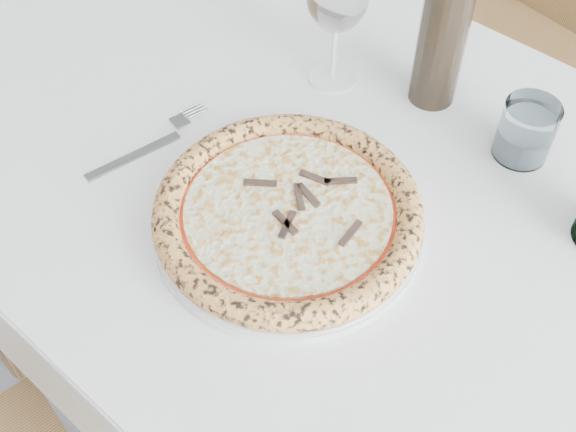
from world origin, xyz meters
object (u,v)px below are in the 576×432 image
(pizza, at_px, (288,213))
(wine_glass, at_px, (337,0))
(chair_far, at_px, (549,21))
(wine_bottle, at_px, (444,31))
(tumbler, at_px, (525,134))
(plate, at_px, (288,222))
(dining_table, at_px, (334,226))

(pizza, height_order, wine_glass, wine_glass)
(chair_far, distance_m, wine_bottle, 0.68)
(tumbler, bearing_deg, wine_glass, -172.70)
(wine_glass, bearing_deg, chair_far, 82.41)
(wine_bottle, bearing_deg, wine_glass, -156.46)
(chair_far, distance_m, wine_glass, 0.74)
(chair_far, relative_size, tumbler, 11.68)
(chair_far, xyz_separation_m, tumbler, (0.19, -0.61, 0.26))
(plate, bearing_deg, dining_table, 90.00)
(pizza, xyz_separation_m, wine_glass, (-0.12, 0.25, 0.10))
(wine_glass, distance_m, tumbler, 0.30)
(plate, xyz_separation_m, pizza, (-0.00, -0.00, 0.02))
(pizza, relative_size, tumbler, 3.99)
(tumbler, xyz_separation_m, wine_bottle, (-0.15, 0.02, 0.08))
(plate, height_order, pizza, pizza)
(plate, distance_m, wine_bottle, 0.32)
(tumbler, bearing_deg, pizza, -118.52)
(pizza, distance_m, wine_glass, 0.30)
(pizza, bearing_deg, wine_glass, 116.01)
(plate, distance_m, pizza, 0.02)
(dining_table, xyz_separation_m, wine_glass, (-0.12, 0.15, 0.23))
(dining_table, distance_m, plate, 0.14)
(pizza, bearing_deg, wine_bottle, 88.63)
(plate, xyz_separation_m, wine_glass, (-0.12, 0.25, 0.12))
(wine_glass, relative_size, wine_bottle, 0.70)
(dining_table, distance_m, wine_glass, 0.30)
(dining_table, height_order, tumbler, tumbler)
(dining_table, distance_m, wine_bottle, 0.29)
(dining_table, bearing_deg, chair_far, 92.60)
(chair_far, bearing_deg, pizza, -87.69)
(pizza, xyz_separation_m, wine_bottle, (0.01, 0.31, 0.08))
(dining_table, distance_m, chair_far, 0.81)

